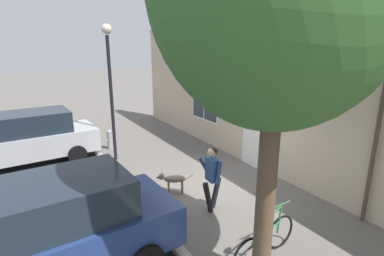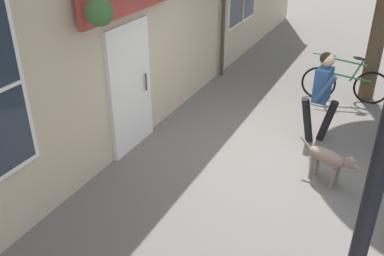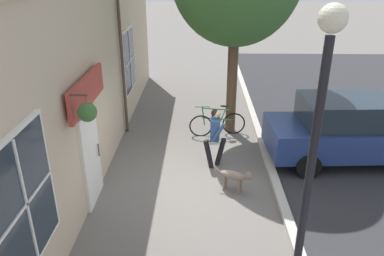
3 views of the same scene
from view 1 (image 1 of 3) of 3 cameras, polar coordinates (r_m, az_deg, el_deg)
name	(u,v)px [view 1 (image 1 of 3)]	position (r m, az deg, el deg)	size (l,w,h in m)	color
ground_plane	(212,191)	(8.42, 3.88, -11.85)	(90.00, 90.00, 0.00)	#66605B
storefront_facade	(279,100)	(9.17, 16.31, 5.17)	(0.95, 18.00, 4.63)	#C6B293
pedestrian_walking	(212,173)	(7.15, 3.87, -8.63)	(0.61, 0.58, 1.60)	black
dog_on_leash	(173,179)	(8.10, -3.61, -9.74)	(0.95, 0.49, 0.62)	#7F6B5B
leaning_bicycle	(265,241)	(6.05, 13.78, -20.16)	(1.72, 0.29, 1.00)	black
parked_car_nearest_curb	(30,138)	(11.35, -28.53, -1.70)	(4.38, 2.10, 1.75)	#B7B7BC
parked_car_mid_block	(53,231)	(5.76, -24.99, -17.31)	(4.38, 2.10, 1.75)	navy
street_lamp	(110,73)	(10.22, -15.40, 9.98)	(0.32, 0.32, 4.52)	black
fire_hydrant	(110,139)	(11.91, -15.40, -2.03)	(0.34, 0.20, 0.77)	#99999E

